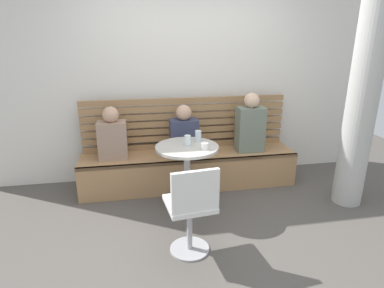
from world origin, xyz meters
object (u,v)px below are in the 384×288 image
booth_bench (189,170)px  person_child_left (112,136)px  cafe_table (187,165)px  cup_water_clear (188,140)px  person_child_middle (184,133)px  cup_glass_tall (198,136)px  white_chair (192,208)px  person_adult (250,125)px  cup_ceramic_white (205,146)px

booth_bench → person_child_left: (-0.93, 0.01, 0.50)m
person_child_left → cafe_table: bearing=-35.8°
cup_water_clear → person_child_middle: bearing=85.4°
booth_bench → cup_glass_tall: bearing=-85.6°
white_chair → person_child_middle: person_child_middle is taller
booth_bench → cup_glass_tall: (0.03, -0.42, 0.58)m
person_adult → white_chair: bearing=-126.4°
person_child_left → booth_bench: bearing=-0.7°
cafe_table → cup_water_clear: 0.28m
cafe_table → person_adult: size_ratio=0.98×
cafe_table → cup_water_clear: size_ratio=6.73×
person_adult → booth_bench: bearing=178.4°
booth_bench → person_child_left: person_child_left is taller
white_chair → person_child_middle: (0.15, 1.37, 0.25)m
person_child_middle → cup_glass_tall: size_ratio=5.25×
white_chair → cup_glass_tall: size_ratio=7.08×
cafe_table → person_child_left: 1.01m
person_child_left → white_chair: bearing=-63.1°
person_child_left → person_child_middle: bearing=-1.5°
white_chair → person_child_middle: bearing=83.7°
booth_bench → person_child_left: 1.05m
cafe_table → cup_glass_tall: (0.15, 0.15, 0.28)m
booth_bench → cup_ceramic_white: 0.89m
person_adult → person_child_left: person_adult is taller
white_chair → cup_ceramic_white: size_ratio=10.63×
white_chair → person_adult: person_adult is taller
cup_ceramic_white → cup_water_clear: size_ratio=0.73×
white_chair → cup_glass_tall: bearing=75.5°
person_child_middle → cup_water_clear: bearing=-94.6°
cup_ceramic_white → booth_bench: bearing=93.5°
person_adult → cup_water_clear: (-0.89, -0.52, 0.02)m
cup_glass_tall → person_child_middle: bearing=103.6°
cup_glass_tall → person_adult: bearing=27.7°
person_child_left → person_child_middle: 0.86m
cafe_table → cup_ceramic_white: cup_ceramic_white is taller
person_adult → cafe_table: bearing=-148.8°
white_chair → person_adult: 1.72m
person_child_left → person_child_middle: (0.86, -0.02, -0.00)m
white_chair → cup_ceramic_white: (0.26, 0.68, 0.31)m
cup_glass_tall → white_chair: bearing=-104.5°
booth_bench → white_chair: (-0.22, -1.38, 0.24)m
cup_ceramic_white → white_chair: bearing=-111.0°
person_child_left → person_adult: bearing=-1.1°
person_child_middle → white_chair: bearing=-96.3°
cup_ceramic_white → person_adult: bearing=42.5°
person_child_middle → booth_bench: bearing=9.8°
cafe_table → cup_ceramic_white: (0.16, -0.13, 0.26)m
white_chair → person_child_middle: size_ratio=1.35×
booth_bench → cup_water_clear: bearing=-101.4°
white_chair → cup_glass_tall: 1.05m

